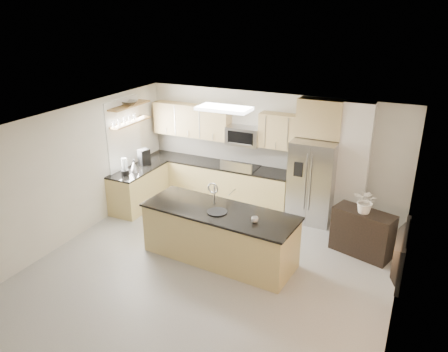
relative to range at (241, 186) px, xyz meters
The scene contains 27 objects.
floor 3.02m from the range, 78.39° to the right, with size 6.50×6.50×0.00m, color #A4A29C.
ceiling 3.66m from the range, 78.39° to the right, with size 6.00×6.50×0.02m, color white.
wall_back 1.07m from the range, 28.76° to the left, with size 6.00×0.02×2.60m, color beige.
wall_front 6.25m from the range, 84.45° to the right, with size 6.00×0.02×2.60m, color beige.
wall_left 3.87m from the range, 129.41° to the right, with size 0.02×6.50×2.60m, color beige.
wall_right 4.71m from the range, 39.05° to the right, with size 0.02×6.50×2.60m, color beige.
back_counter 0.63m from the range, behind, with size 3.55×0.66×1.44m.
left_counter 2.33m from the range, 152.71° to the right, with size 0.66×1.50×0.92m.
range is the anchor object (origin of this frame).
upper_cabinets 1.53m from the range, 166.83° to the left, with size 3.50×0.33×0.75m.
microwave 1.16m from the range, 90.00° to the left, with size 0.76×0.40×0.40m.
refrigerator 1.71m from the range, ahead, with size 0.92×0.78×1.78m.
partition_column 2.56m from the range, ahead, with size 0.60×0.30×2.60m, color white.
window 2.86m from the range, 155.75° to the right, with size 0.04×1.15×1.65m.
shelf_lower 2.86m from the range, 156.67° to the right, with size 0.30×1.20×0.04m, color olive.
shelf_upper 3.07m from the range, 156.67° to the right, with size 0.30×1.20×0.04m, color olive.
ceiling_fixture 2.48m from the range, 81.39° to the right, with size 1.00×0.50×0.06m, color white.
island 2.36m from the range, 76.10° to the right, with size 2.88×1.23×1.39m.
credenza 3.06m from the range, 19.52° to the right, with size 1.09×0.46×0.87m, color black.
cup 2.82m from the range, 62.06° to the right, with size 0.12×0.12×0.09m, color silver.
platter 2.50m from the range, 76.63° to the right, with size 0.36×0.36×0.02m, color black.
blender 2.64m from the range, 143.95° to the right, with size 0.17×0.17×0.39m.
kettle 2.45m from the range, 148.34° to the right, with size 0.22×0.22×0.27m.
coffee_maker 2.32m from the range, 159.87° to the right, with size 0.26×0.29×0.36m.
bowl 3.10m from the range, 157.29° to the right, with size 0.41×0.41×0.10m, color #A7A7AA.
flower_vase 3.17m from the range, 20.60° to the right, with size 0.63×0.54×0.69m, color white.
television 4.78m from the range, 41.64° to the right, with size 1.08×0.14×0.62m, color black.
Camera 1 is at (3.01, -5.61, 4.36)m, focal length 35.00 mm.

